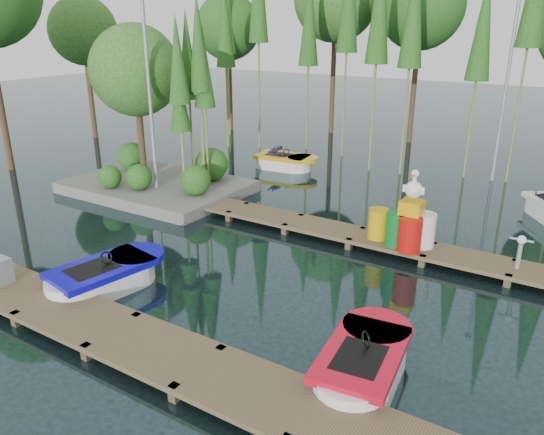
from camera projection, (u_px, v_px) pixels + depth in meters
The scene contains 13 objects.
ground_plane at pixel (246, 259), 13.87m from camera, with size 90.00×90.00×0.00m, color #1C3135.
near_dock at pixel (112, 332), 10.22m from camera, with size 18.00×1.50×0.50m.
far_dock at pixel (324, 228), 15.27m from camera, with size 15.00×1.20×0.50m.
island at pixel (150, 102), 18.50m from camera, with size 6.20×4.20×6.75m.
tree_screen at pixel (353, 13), 21.13m from camera, with size 34.42×18.53×10.31m.
lamp_island at pixel (148, 73), 17.09m from camera, with size 0.30×0.30×7.25m.
lamp_rear at pixel (509, 67), 19.09m from camera, with size 0.30×0.30×7.25m.
boat_blue at pixel (105, 278), 12.25m from camera, with size 1.83×3.11×0.98m.
boat_red at pixel (363, 364), 9.19m from camera, with size 1.58×2.94×0.95m.
boat_yellow_far at pixel (284, 162), 22.13m from camera, with size 2.88×1.51×1.39m.
yellow_barrel at pixel (378, 224), 14.29m from camera, with size 0.55×0.55×0.82m, color #D5A10B.
drum_cluster at pixel (411, 225), 13.64m from camera, with size 1.20×1.10×2.08m.
seagull_post at pixel (521, 246), 12.47m from camera, with size 0.53×0.29×0.85m.
Camera 1 is at (7.30, -10.30, 5.90)m, focal length 35.00 mm.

